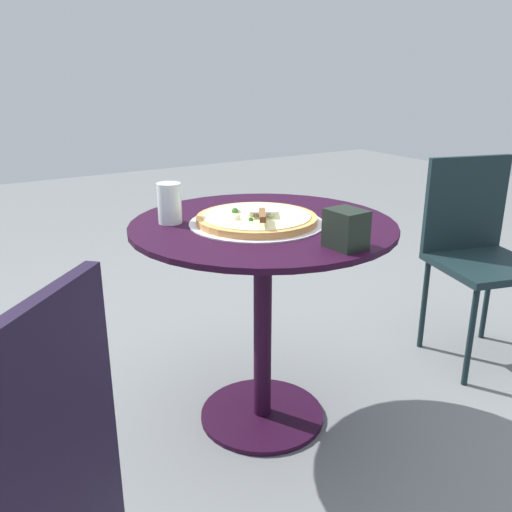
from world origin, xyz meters
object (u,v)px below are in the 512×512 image
object	(u,v)px
pizza_server	(262,212)
napkin_dispenser	(346,229)
pizza_on_tray	(256,219)
patio_chair_far	(477,245)
patio_table	(263,277)
drinking_cup	(169,203)

from	to	relation	value
pizza_server	napkin_dispenser	xyz separation A→B (m)	(0.09, -0.28, 0.00)
pizza_on_tray	patio_chair_far	distance (m)	1.07
pizza_server	patio_chair_far	bearing A→B (deg)	-0.54
pizza_on_tray	patio_table	bearing A→B (deg)	-9.93
patio_table	drinking_cup	bearing A→B (deg)	149.02
drinking_cup	pizza_on_tray	bearing A→B (deg)	-32.83
napkin_dispenser	patio_chair_far	world-z (taller)	patio_chair_far
pizza_on_tray	patio_chair_far	bearing A→B (deg)	-3.76
patio_table	pizza_server	bearing A→B (deg)	-125.39
patio_table	pizza_on_tray	bearing A→B (deg)	170.07
pizza_on_tray	drinking_cup	distance (m)	0.28
pizza_server	drinking_cup	world-z (taller)	drinking_cup
patio_chair_far	napkin_dispenser	bearing A→B (deg)	-164.29
pizza_on_tray	patio_chair_far	world-z (taller)	patio_chair_far
drinking_cup	napkin_dispenser	xyz separation A→B (m)	(0.30, -0.49, -0.01)
napkin_dispenser	drinking_cup	bearing A→B (deg)	-151.43
pizza_server	napkin_dispenser	world-z (taller)	napkin_dispenser
patio_table	napkin_dispenser	distance (m)	0.42
patio_chair_far	patio_table	bearing A→B (deg)	176.39
patio_table	patio_chair_far	size ratio (longest dim) A/B	1.00
pizza_server	drinking_cup	distance (m)	0.30
drinking_cup	patio_chair_far	world-z (taller)	drinking_cup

